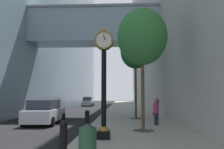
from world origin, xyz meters
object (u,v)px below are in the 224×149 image
street_tree_near (142,37)px  car_silver_near (88,102)px  bollard_nearest (63,138)px  car_white_mid (45,112)px  trash_bin (88,141)px  bollard_third (87,120)px  pedestrian_by_clock (157,107)px  pedestrian_walking (156,112)px  street_tree_mid_near (135,52)px  street_clock (104,77)px

street_tree_near → car_silver_near: 31.31m
bollard_nearest → car_white_mid: 9.86m
car_silver_near → car_white_mid: 26.31m
trash_bin → car_white_mid: bearing=115.2°
bollard_third → car_white_mid: (-3.66, 4.38, 0.09)m
bollard_third → pedestrian_by_clock: bearing=52.8°
pedestrian_walking → bollard_nearest: bearing=-116.7°
street_tree_near → street_tree_mid_near: street_tree_mid_near is taller
bollard_nearest → street_tree_mid_near: size_ratio=0.16×
car_silver_near → car_white_mid: bearing=-88.2°
street_clock → pedestrian_walking: 5.99m
street_tree_near → trash_bin: bearing=-110.8°
bollard_nearest → pedestrian_walking: 8.78m
bollard_third → trash_bin: 5.09m
pedestrian_walking → street_tree_mid_near: bearing=105.3°
trash_bin → pedestrian_by_clock: (3.63, 10.83, 0.41)m
street_clock → pedestrian_walking: size_ratio=3.08×
street_clock → bollard_nearest: 3.76m
street_clock → car_silver_near: 33.02m
car_white_mid → trash_bin: bearing=-64.8°
street_clock → car_silver_near: (-5.48, 32.50, -1.99)m
pedestrian_walking → car_silver_near: bearing=107.0°
bollard_third → car_white_mid: car_white_mid is taller
pedestrian_walking → car_silver_near: pedestrian_walking is taller
street_tree_mid_near → pedestrian_walking: street_tree_mid_near is taller
bollard_third → trash_bin: (0.78, -5.03, -0.04)m
street_clock → street_tree_near: bearing=51.3°
car_silver_near → trash_bin: bearing=-81.6°
street_clock → street_tree_near: (1.91, 2.39, 2.37)m
pedestrian_walking → car_white_mid: (-7.61, 1.32, -0.15)m
bollard_third → pedestrian_by_clock: size_ratio=0.63×
street_clock → bollard_third: (-0.99, 1.82, -2.09)m
bollard_third → car_silver_near: (-4.49, 30.68, 0.10)m
bollard_third → street_tree_near: size_ratio=0.17×
street_tree_mid_near → pedestrian_by_clock: street_tree_mid_near is taller
bollard_nearest → bollard_third: same height
street_clock → pedestrian_walking: (2.96, 4.88, -1.85)m
bollard_nearest → trash_bin: size_ratio=1.06×
bollard_nearest → street_tree_mid_near: bearing=76.0°
bollard_third → pedestrian_walking: bearing=37.7°
bollard_nearest → pedestrian_by_clock: bearing=67.4°
street_clock → pedestrian_by_clock: (3.41, 7.62, -1.72)m
pedestrian_walking → car_silver_near: size_ratio=0.38×
bollard_nearest → street_tree_near: bearing=61.5°
street_clock → street_tree_mid_near: bearing=77.6°
street_tree_near → pedestrian_walking: 5.01m
street_tree_near → car_silver_near: street_tree_near is taller
street_tree_near → street_tree_mid_near: size_ratio=0.97×
street_tree_mid_near → trash_bin: 13.05m
bollard_nearest → pedestrian_walking: size_ratio=0.71×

